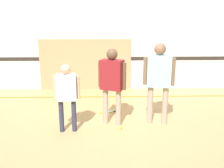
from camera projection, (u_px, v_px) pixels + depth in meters
ground_plane at (108, 122)px, 5.69m from camera, size 16.00×16.00×0.00m
wall_back at (107, 41)px, 8.14m from camera, size 16.00×0.07×3.20m
wall_panel at (85, 65)px, 8.25m from camera, size 3.01×0.05×1.67m
floor_stripe at (107, 97)px, 7.57m from camera, size 14.40×0.10×0.01m
person_instructor at (112, 79)px, 5.33m from camera, size 0.59×0.44×1.69m
person_student_left at (67, 91)px, 5.02m from camera, size 0.54×0.25×1.42m
person_student_right at (159, 75)px, 5.38m from camera, size 0.67×0.36×1.79m
racket_spare_on_floor at (110, 111)px, 6.37m from camera, size 0.49×0.35×0.03m
tennis_ball_near_instructor at (121, 128)px, 5.33m from camera, size 0.07×0.07×0.07m
tennis_ball_by_spare_racket at (101, 112)px, 6.21m from camera, size 0.07×0.07×0.07m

